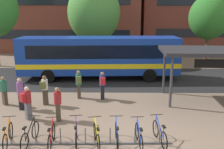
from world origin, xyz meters
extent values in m
plane|color=#7A6656|center=(0.00, 0.00, 0.00)|extent=(200.00, 200.00, 0.00)
cube|color=#232326|center=(0.00, 10.00, 0.00)|extent=(80.00, 7.20, 0.01)
cube|color=#14389E|center=(-1.88, 10.00, 1.85)|extent=(12.10, 3.05, 2.70)
cube|color=yellow|center=(-1.88, 10.00, 1.20)|extent=(12.12, 3.07, 0.36)
cube|color=black|center=(3.57, 10.23, 2.98)|extent=(1.09, 2.33, 0.40)
cube|color=black|center=(4.10, 10.25, 2.12)|extent=(0.17, 2.19, 1.40)
cube|color=black|center=(-2.23, 11.23, 2.25)|extent=(9.83, 0.47, 0.97)
cube|color=black|center=(-2.12, 8.75, 2.25)|extent=(9.83, 0.47, 0.97)
cylinder|color=black|center=(1.79, 11.31, 0.50)|extent=(1.01, 0.34, 1.00)
cylinder|color=black|center=(1.89, 9.00, 0.50)|extent=(1.01, 0.34, 1.00)
cylinder|color=black|center=(-5.64, 11.00, 0.50)|extent=(1.01, 0.34, 1.00)
cylinder|color=black|center=(-5.54, 8.69, 0.50)|extent=(1.01, 0.34, 1.00)
cube|color=#47474C|center=(-1.78, -0.11, 0.03)|extent=(6.72, 0.26, 0.06)
cylinder|color=#47474C|center=(-4.66, -0.19, 0.35)|extent=(0.04, 0.04, 0.70)
cylinder|color=#47474C|center=(-3.70, -0.17, 0.35)|extent=(0.04, 0.04, 0.70)
cylinder|color=#47474C|center=(-2.74, -0.14, 0.35)|extent=(0.04, 0.04, 0.70)
cylinder|color=#47474C|center=(-1.78, -0.11, 0.35)|extent=(0.04, 0.04, 0.70)
cylinder|color=#47474C|center=(-0.82, -0.09, 0.35)|extent=(0.04, 0.04, 0.70)
cylinder|color=#47474C|center=(0.14, -0.06, 0.35)|extent=(0.04, 0.04, 0.70)
cylinder|color=#47474C|center=(1.10, -0.04, 0.35)|extent=(0.04, 0.04, 0.70)
torus|color=black|center=(-4.86, 0.31, 0.35)|extent=(0.18, 0.70, 0.70)
torus|color=black|center=(-4.66, -0.69, 0.35)|extent=(0.18, 0.70, 0.70)
cube|color=orange|center=(-4.77, -0.17, 0.67)|extent=(0.21, 0.91, 0.58)
cylinder|color=orange|center=(-4.68, -0.59, 0.62)|extent=(0.04, 0.04, 0.55)
cube|color=black|center=(-4.68, -0.59, 0.88)|extent=(0.14, 0.24, 0.05)
cylinder|color=orange|center=(-4.86, 0.29, 0.67)|extent=(0.04, 0.04, 0.65)
cylinder|color=black|center=(-4.86, 0.29, 0.98)|extent=(0.52, 0.13, 0.03)
torus|color=black|center=(-3.89, 0.40, 0.35)|extent=(0.10, 0.71, 0.70)
torus|color=black|center=(-3.97, -0.62, 0.35)|extent=(0.10, 0.71, 0.70)
cube|color=black|center=(-3.93, -0.09, 0.67)|extent=(0.11, 0.92, 0.58)
cylinder|color=black|center=(-3.96, -0.52, 0.62)|extent=(0.03, 0.03, 0.55)
cube|color=black|center=(-3.96, -0.52, 0.88)|extent=(0.12, 0.23, 0.05)
cylinder|color=black|center=(-3.89, 0.38, 0.67)|extent=(0.03, 0.03, 0.65)
cylinder|color=black|center=(-3.89, 0.38, 0.98)|extent=(0.52, 0.07, 0.03)
torus|color=black|center=(-3.11, 0.27, 0.35)|extent=(0.11, 0.70, 0.70)
torus|color=black|center=(-3.01, -0.74, 0.35)|extent=(0.11, 0.70, 0.70)
cube|color=red|center=(-3.06, -0.22, 0.67)|extent=(0.12, 0.92, 0.58)
cylinder|color=red|center=(-3.02, -0.64, 0.62)|extent=(0.03, 0.03, 0.55)
cube|color=black|center=(-3.02, -0.64, 0.88)|extent=(0.12, 0.23, 0.05)
cylinder|color=red|center=(-3.11, 0.25, 0.67)|extent=(0.03, 0.03, 0.65)
cylinder|color=black|center=(-3.11, 0.25, 0.98)|extent=(0.52, 0.08, 0.03)
torus|color=black|center=(-2.22, 0.45, 0.35)|extent=(0.14, 0.70, 0.70)
torus|color=black|center=(-2.07, -0.56, 0.35)|extent=(0.14, 0.70, 0.70)
cube|color=#702893|center=(-2.15, -0.03, 0.67)|extent=(0.16, 0.92, 0.58)
cylinder|color=#702893|center=(-2.09, -0.46, 0.62)|extent=(0.03, 0.03, 0.55)
cube|color=black|center=(-2.09, -0.46, 0.88)|extent=(0.13, 0.23, 0.05)
cylinder|color=#702893|center=(-2.22, 0.43, 0.67)|extent=(0.04, 0.04, 0.65)
cylinder|color=black|center=(-2.22, 0.43, 0.98)|extent=(0.52, 0.10, 0.03)
torus|color=black|center=(-1.44, 0.34, 0.35)|extent=(0.19, 0.70, 0.70)
torus|color=black|center=(-1.23, -0.66, 0.35)|extent=(0.19, 0.70, 0.70)
cube|color=yellow|center=(-1.34, -0.14, 0.67)|extent=(0.22, 0.91, 0.58)
cylinder|color=yellow|center=(-1.25, -0.56, 0.62)|extent=(0.04, 0.04, 0.55)
cube|color=black|center=(-1.25, -0.56, 0.88)|extent=(0.14, 0.24, 0.05)
cylinder|color=yellow|center=(-1.44, 0.32, 0.67)|extent=(0.04, 0.04, 0.65)
cylinder|color=black|center=(-1.44, 0.32, 0.98)|extent=(0.51, 0.13, 0.03)
torus|color=black|center=(-0.59, 0.42, 0.35)|extent=(0.08, 0.71, 0.70)
torus|color=black|center=(-0.54, -0.60, 0.35)|extent=(0.08, 0.71, 0.70)
cube|color=#1E3DB2|center=(-0.57, -0.07, 0.67)|extent=(0.08, 0.92, 0.58)
cylinder|color=#1E3DB2|center=(-0.54, -0.50, 0.62)|extent=(0.03, 0.03, 0.55)
cube|color=black|center=(-0.54, -0.50, 0.88)|extent=(0.11, 0.22, 0.05)
cylinder|color=#1E3DB2|center=(-0.59, 0.40, 0.67)|extent=(0.03, 0.03, 0.65)
cylinder|color=black|center=(-0.59, 0.40, 0.98)|extent=(0.52, 0.05, 0.03)
torus|color=black|center=(0.25, 0.35, 0.35)|extent=(0.09, 0.71, 0.70)
torus|color=black|center=(0.32, -0.67, 0.35)|extent=(0.09, 0.71, 0.70)
cube|color=#1E3DB2|center=(0.28, -0.14, 0.67)|extent=(0.10, 0.92, 0.58)
cylinder|color=#1E3DB2|center=(0.32, -0.57, 0.62)|extent=(0.03, 0.03, 0.55)
cube|color=black|center=(0.32, -0.57, 0.88)|extent=(0.12, 0.23, 0.05)
cylinder|color=#1E3DB2|center=(0.25, 0.33, 0.67)|extent=(0.03, 0.03, 0.65)
cylinder|color=black|center=(0.25, 0.33, 0.98)|extent=(0.52, 0.07, 0.03)
torus|color=black|center=(1.04, 0.58, 0.35)|extent=(0.15, 0.70, 0.70)
torus|color=black|center=(1.20, -0.43, 0.35)|extent=(0.15, 0.70, 0.70)
cube|color=#1E3DB2|center=(1.11, 0.10, 0.67)|extent=(0.18, 0.91, 0.58)
cylinder|color=#1E3DB2|center=(1.18, -0.33, 0.62)|extent=(0.03, 0.03, 0.55)
cube|color=black|center=(1.18, -0.33, 0.88)|extent=(0.13, 0.23, 0.05)
cylinder|color=#1E3DB2|center=(1.04, 0.56, 0.67)|extent=(0.04, 0.04, 0.65)
cylinder|color=black|center=(1.04, 0.56, 0.98)|extent=(0.52, 0.11, 0.03)
cylinder|color=#38383D|center=(2.34, 3.93, 1.40)|extent=(0.15, 0.15, 2.81)
cylinder|color=#38383D|center=(2.43, 6.42, 1.40)|extent=(0.15, 0.15, 2.81)
cube|color=#28282D|center=(5.44, 5.06, 2.91)|extent=(7.02, 3.55, 0.20)
cube|color=black|center=(-5.60, 3.47, 0.42)|extent=(0.23, 0.29, 0.85)
cylinder|color=#7F4C93|center=(-5.60, 3.47, 1.17)|extent=(0.38, 0.38, 0.65)
sphere|color=tan|center=(-5.60, 3.47, 1.61)|extent=(0.22, 0.22, 0.22)
cube|color=navy|center=(-5.63, 3.73, 1.21)|extent=(0.30, 0.22, 0.40)
cube|color=#565660|center=(-4.79, 2.23, 0.43)|extent=(0.32, 0.33, 0.85)
cylinder|color=maroon|center=(-4.79, 2.23, 1.14)|extent=(0.48, 0.48, 0.57)
sphere|color=beige|center=(-4.79, 2.23, 1.53)|extent=(0.22, 0.22, 0.22)
cube|color=#B21E23|center=(-4.95, 2.03, 1.16)|extent=(0.33, 0.31, 0.40)
cube|color=#47382D|center=(-4.50, 4.19, 0.44)|extent=(0.25, 0.29, 0.88)
cylinder|color=beige|center=(-4.50, 4.19, 1.17)|extent=(0.40, 0.40, 0.57)
sphere|color=brown|center=(-4.50, 4.19, 1.56)|extent=(0.22, 0.22, 0.22)
cube|color=#56602D|center=(-4.55, 3.93, 1.20)|extent=(0.31, 0.23, 0.40)
cube|color=black|center=(-1.39, 5.18, 0.43)|extent=(0.24, 0.29, 0.85)
cylinder|color=navy|center=(-1.39, 5.18, 1.14)|extent=(0.39, 0.39, 0.58)
sphere|color=#936B4C|center=(-1.39, 5.18, 1.54)|extent=(0.22, 0.22, 0.22)
cube|color=#B21E23|center=(-1.35, 4.92, 1.17)|extent=(0.31, 0.22, 0.40)
cube|color=#47382D|center=(-2.81, 5.33, 0.42)|extent=(0.24, 0.29, 0.84)
cylinder|color=#23664C|center=(-2.81, 5.33, 1.16)|extent=(0.39, 0.39, 0.64)
sphere|color=#936B4C|center=(-2.81, 5.33, 1.59)|extent=(0.22, 0.22, 0.22)
cube|color=#56602D|center=(-2.76, 5.08, 1.19)|extent=(0.31, 0.22, 0.40)
cube|color=#47382D|center=(-6.77, 4.15, 0.40)|extent=(0.33, 0.32, 0.80)
cylinder|color=#23664C|center=(-6.77, 4.15, 1.10)|extent=(0.48, 0.48, 0.60)
sphere|color=#936B4C|center=(-6.77, 4.15, 1.51)|extent=(0.22, 0.22, 0.22)
cube|color=maroon|center=(-6.97, 4.31, 1.13)|extent=(0.31, 0.33, 0.40)
cube|color=#47382D|center=(-3.32, 2.08, 0.43)|extent=(0.23, 0.28, 0.85)
cylinder|color=maroon|center=(-3.32, 2.08, 1.14)|extent=(0.38, 0.38, 0.58)
sphere|color=#936B4C|center=(-3.32, 2.08, 1.54)|extent=(0.22, 0.22, 0.22)
cube|color=#56602D|center=(-3.35, 2.34, 1.17)|extent=(0.30, 0.21, 0.40)
cylinder|color=brown|center=(-2.77, 16.48, 1.24)|extent=(0.32, 0.32, 2.49)
ellipsoid|color=#4C8E3D|center=(-2.77, 16.48, 5.00)|extent=(5.18, 5.18, 5.91)
cylinder|color=brown|center=(7.81, 14.28, 1.45)|extent=(0.32, 0.32, 2.90)
ellipsoid|color=#2D7028|center=(7.81, 14.28, 4.60)|extent=(3.61, 3.61, 4.00)
cube|color=black|center=(-8.34, 21.87, 2.41)|extent=(18.93, 0.06, 1.10)
cube|color=black|center=(-8.34, 21.87, 6.42)|extent=(18.93, 0.06, 1.10)
camera|label=1|loc=(-0.62, -8.89, 4.99)|focal=40.05mm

